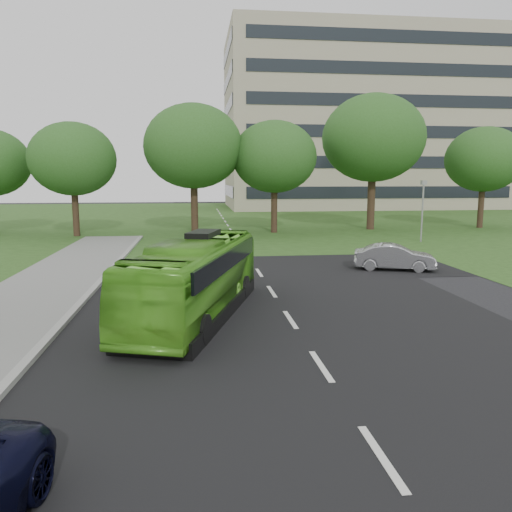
{
  "coord_description": "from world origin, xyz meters",
  "views": [
    {
      "loc": [
        -2.93,
        -13.23,
        4.54
      ],
      "look_at": [
        -0.73,
        5.16,
        1.6
      ],
      "focal_mm": 35.0,
      "sensor_mm": 36.0,
      "label": 1
    }
  ],
  "objects_px": {
    "tree_park_c": "(274,157)",
    "tree_park_d": "(373,138)",
    "tree_park_b": "(193,146)",
    "tree_park_a": "(73,159)",
    "office_building": "(360,124)",
    "sedan": "(394,257)",
    "tree_park_e": "(484,160)",
    "camera_pole": "(423,203)",
    "bus": "(196,278)"
  },
  "relations": [
    {
      "from": "office_building",
      "to": "tree_park_c",
      "type": "relative_size",
      "value": 4.43
    },
    {
      "from": "tree_park_d",
      "to": "tree_park_e",
      "type": "height_order",
      "value": "tree_park_d"
    },
    {
      "from": "tree_park_b",
      "to": "tree_park_c",
      "type": "bearing_deg",
      "value": -0.68
    },
    {
      "from": "tree_park_c",
      "to": "tree_park_d",
      "type": "distance_m",
      "value": 9.03
    },
    {
      "from": "office_building",
      "to": "bus",
      "type": "height_order",
      "value": "office_building"
    },
    {
      "from": "office_building",
      "to": "tree_park_b",
      "type": "distance_m",
      "value": 43.04
    },
    {
      "from": "office_building",
      "to": "bus",
      "type": "bearing_deg",
      "value": -112.9
    },
    {
      "from": "tree_park_c",
      "to": "tree_park_e",
      "type": "height_order",
      "value": "tree_park_c"
    },
    {
      "from": "office_building",
      "to": "camera_pole",
      "type": "xyz_separation_m",
      "value": [
        -9.2,
        -41.96,
        -9.72
      ]
    },
    {
      "from": "tree_park_e",
      "to": "sedan",
      "type": "xyz_separation_m",
      "value": [
        -15.74,
        -18.89,
        -5.43
      ]
    },
    {
      "from": "sedan",
      "to": "camera_pole",
      "type": "relative_size",
      "value": 0.9
    },
    {
      "from": "office_building",
      "to": "tree_park_b",
      "type": "relative_size",
      "value": 3.9
    },
    {
      "from": "office_building",
      "to": "tree_park_e",
      "type": "xyz_separation_m",
      "value": [
        0.51,
        -33.03,
        -6.43
      ]
    },
    {
      "from": "tree_park_d",
      "to": "tree_park_b",
      "type": "bearing_deg",
      "value": -174.81
    },
    {
      "from": "bus",
      "to": "tree_park_e",
      "type": "bearing_deg",
      "value": 63.05
    },
    {
      "from": "tree_park_e",
      "to": "camera_pole",
      "type": "relative_size",
      "value": 2.07
    },
    {
      "from": "tree_park_b",
      "to": "camera_pole",
      "type": "bearing_deg",
      "value": -25.04
    },
    {
      "from": "tree_park_c",
      "to": "tree_park_d",
      "type": "height_order",
      "value": "tree_park_d"
    },
    {
      "from": "tree_park_e",
      "to": "office_building",
      "type": "bearing_deg",
      "value": 90.88
    },
    {
      "from": "camera_pole",
      "to": "tree_park_c",
      "type": "bearing_deg",
      "value": 150.87
    },
    {
      "from": "tree_park_b",
      "to": "camera_pole",
      "type": "xyz_separation_m",
      "value": [
        15.83,
        -7.4,
        -4.15
      ]
    },
    {
      "from": "tree_park_a",
      "to": "tree_park_c",
      "type": "relative_size",
      "value": 0.96
    },
    {
      "from": "bus",
      "to": "camera_pole",
      "type": "distance_m",
      "value": 23.28
    },
    {
      "from": "tree_park_d",
      "to": "camera_pole",
      "type": "distance_m",
      "value": 10.13
    },
    {
      "from": "tree_park_a",
      "to": "office_building",
      "type": "bearing_deg",
      "value": 45.96
    },
    {
      "from": "tree_park_b",
      "to": "bus",
      "type": "relative_size",
      "value": 1.13
    },
    {
      "from": "tree_park_d",
      "to": "sedan",
      "type": "bearing_deg",
      "value": -106.23
    },
    {
      "from": "tree_park_e",
      "to": "tree_park_b",
      "type": "bearing_deg",
      "value": -176.56
    },
    {
      "from": "tree_park_d",
      "to": "tree_park_e",
      "type": "bearing_deg",
      "value": 0.84
    },
    {
      "from": "tree_park_b",
      "to": "tree_park_c",
      "type": "height_order",
      "value": "tree_park_b"
    },
    {
      "from": "tree_park_b",
      "to": "sedan",
      "type": "bearing_deg",
      "value": -60.55
    },
    {
      "from": "tree_park_e",
      "to": "camera_pole",
      "type": "height_order",
      "value": "tree_park_e"
    },
    {
      "from": "tree_park_a",
      "to": "camera_pole",
      "type": "height_order",
      "value": "tree_park_a"
    },
    {
      "from": "tree_park_d",
      "to": "bus",
      "type": "xyz_separation_m",
      "value": [
        -15.16,
        -25.87,
        -6.53
      ]
    },
    {
      "from": "tree_park_a",
      "to": "tree_park_c",
      "type": "bearing_deg",
      "value": 2.44
    },
    {
      "from": "tree_park_a",
      "to": "sedan",
      "type": "xyz_separation_m",
      "value": [
        18.91,
        -16.61,
        -5.24
      ]
    },
    {
      "from": "office_building",
      "to": "camera_pole",
      "type": "bearing_deg",
      "value": -102.37
    },
    {
      "from": "bus",
      "to": "tree_park_c",
      "type": "bearing_deg",
      "value": 92.71
    },
    {
      "from": "office_building",
      "to": "tree_park_c",
      "type": "height_order",
      "value": "office_building"
    },
    {
      "from": "tree_park_e",
      "to": "tree_park_a",
      "type": "bearing_deg",
      "value": -176.24
    },
    {
      "from": "tree_park_c",
      "to": "tree_park_e",
      "type": "distance_m",
      "value": 19.11
    },
    {
      "from": "tree_park_a",
      "to": "tree_park_d",
      "type": "xyz_separation_m",
      "value": [
        24.37,
        2.13,
        1.92
      ]
    },
    {
      "from": "tree_park_c",
      "to": "tree_park_d",
      "type": "xyz_separation_m",
      "value": [
        8.76,
        1.46,
        1.66
      ]
    },
    {
      "from": "tree_park_e",
      "to": "tree_park_c",
      "type": "bearing_deg",
      "value": -175.16
    },
    {
      "from": "tree_park_a",
      "to": "tree_park_b",
      "type": "height_order",
      "value": "tree_park_b"
    },
    {
      "from": "office_building",
      "to": "tree_park_d",
      "type": "bearing_deg",
      "value": -106.42
    },
    {
      "from": "tree_park_b",
      "to": "tree_park_d",
      "type": "distance_m",
      "value": 15.34
    },
    {
      "from": "tree_park_e",
      "to": "sedan",
      "type": "relative_size",
      "value": 2.3
    },
    {
      "from": "sedan",
      "to": "tree_park_e",
      "type": "bearing_deg",
      "value": -21.4
    },
    {
      "from": "office_building",
      "to": "tree_park_d",
      "type": "xyz_separation_m",
      "value": [
        -9.78,
        -33.18,
        -4.7
      ]
    }
  ]
}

